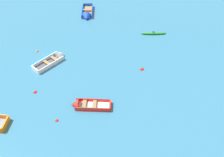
# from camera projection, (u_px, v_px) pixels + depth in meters

# --- Properties ---
(kayak_green_far_left) EXTENTS (3.30, 1.34, 0.31)m
(kayak_green_far_left) POSITION_uv_depth(u_px,v_px,m) (154.00, 33.00, 35.04)
(kayak_green_far_left) COLOR #288C3D
(kayak_green_far_left) RESTS_ON ground_plane
(rowboat_white_far_right) EXTENTS (3.04, 4.17, 1.22)m
(rowboat_white_far_right) POSITION_uv_depth(u_px,v_px,m) (55.00, 58.00, 31.03)
(rowboat_white_far_right) COLOR #4C4C51
(rowboat_white_far_right) RESTS_ON ground_plane
(rowboat_blue_midfield_right) EXTENTS (2.38, 4.38, 1.33)m
(rowboat_blue_midfield_right) POSITION_uv_depth(u_px,v_px,m) (87.00, 15.00, 38.35)
(rowboat_blue_midfield_right) COLOR #99754C
(rowboat_blue_midfield_right) RESTS_ON ground_plane
(rowboat_red_back_row_right) EXTENTS (3.96, 1.88, 1.12)m
(rowboat_red_back_row_right) POSITION_uv_depth(u_px,v_px,m) (83.00, 105.00, 25.84)
(rowboat_red_back_row_right) COLOR beige
(rowboat_red_back_row_right) RESTS_ON ground_plane
(mooring_buoy_between_boats_left) EXTENTS (0.30, 0.30, 0.30)m
(mooring_buoy_between_boats_left) POSITION_uv_depth(u_px,v_px,m) (37.00, 51.00, 32.36)
(mooring_buoy_between_boats_left) COLOR orange
(mooring_buoy_between_boats_left) RESTS_ON ground_plane
(mooring_buoy_near_foreground) EXTENTS (0.33, 0.33, 0.33)m
(mooring_buoy_near_foreground) POSITION_uv_depth(u_px,v_px,m) (57.00, 120.00, 24.68)
(mooring_buoy_near_foreground) COLOR red
(mooring_buoy_near_foreground) RESTS_ON ground_plane
(mooring_buoy_midfield) EXTENTS (0.47, 0.47, 0.47)m
(mooring_buoy_midfield) POSITION_uv_depth(u_px,v_px,m) (141.00, 69.00, 29.96)
(mooring_buoy_midfield) COLOR red
(mooring_buoy_midfield) RESTS_ON ground_plane
(mooring_buoy_central) EXTENTS (0.39, 0.39, 0.39)m
(mooring_buoy_central) POSITION_uv_depth(u_px,v_px,m) (35.00, 92.00, 27.34)
(mooring_buoy_central) COLOR red
(mooring_buoy_central) RESTS_ON ground_plane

